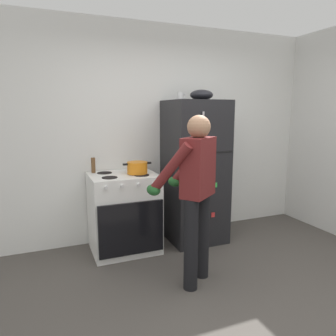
{
  "coord_description": "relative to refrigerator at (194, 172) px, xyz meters",
  "views": [
    {
      "loc": [
        -1.43,
        -1.94,
        1.63
      ],
      "look_at": [
        -0.11,
        1.32,
        1.0
      ],
      "focal_mm": 33.9,
      "sensor_mm": 36.0,
      "label": 1
    }
  ],
  "objects": [
    {
      "name": "red_pot",
      "position": [
        -0.76,
        -0.05,
        0.11
      ],
      "size": [
        0.33,
        0.23,
        0.14
      ],
      "color": "orange",
      "rests_on": "stove_range"
    },
    {
      "name": "mixing_bowl",
      "position": [
        0.08,
        0.0,
        0.94
      ],
      "size": [
        0.28,
        0.28,
        0.13
      ],
      "primitive_type": "ellipsoid",
      "color": "black",
      "rests_on": "refrigerator"
    },
    {
      "name": "pepper_mill",
      "position": [
        -1.22,
        0.2,
        0.13
      ],
      "size": [
        0.05,
        0.05,
        0.17
      ],
      "primitive_type": "cylinder",
      "color": "brown",
      "rests_on": "stove_range"
    },
    {
      "name": "kitchen_wall_back",
      "position": [
        -0.35,
        0.38,
        0.47
      ],
      "size": [
        6.0,
        0.1,
        2.7
      ],
      "primitive_type": "cube",
      "color": "white",
      "rests_on": "ground"
    },
    {
      "name": "ground",
      "position": [
        -0.35,
        -1.57,
        -0.88
      ],
      "size": [
        8.0,
        8.0,
        0.0
      ],
      "primitive_type": "plane",
      "color": "#4C4742"
    },
    {
      "name": "coffee_mug",
      "position": [
        -0.18,
        0.05,
        0.93
      ],
      "size": [
        0.11,
        0.08,
        0.1
      ],
      "color": "silver",
      "rests_on": "refrigerator"
    },
    {
      "name": "person_cook",
      "position": [
        -0.48,
        -0.96,
        0.07
      ],
      "size": [
        0.65,
        0.68,
        1.6
      ],
      "color": "black",
      "rests_on": "ground"
    },
    {
      "name": "refrigerator",
      "position": [
        0.0,
        0.0,
        0.0
      ],
      "size": [
        0.68,
        0.72,
        1.76
      ],
      "color": "black",
      "rests_on": "ground"
    },
    {
      "name": "stove_range",
      "position": [
        -0.92,
        -0.01,
        -0.42
      ],
      "size": [
        0.76,
        0.67,
        0.92
      ],
      "color": "white",
      "rests_on": "ground"
    }
  ]
}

